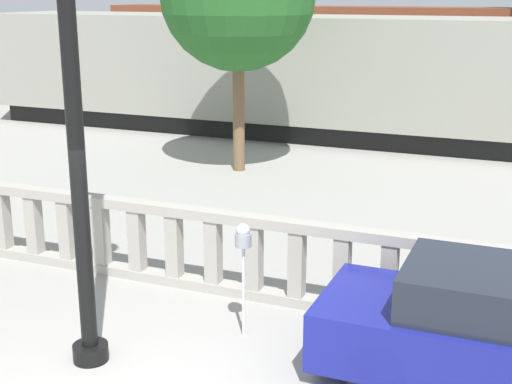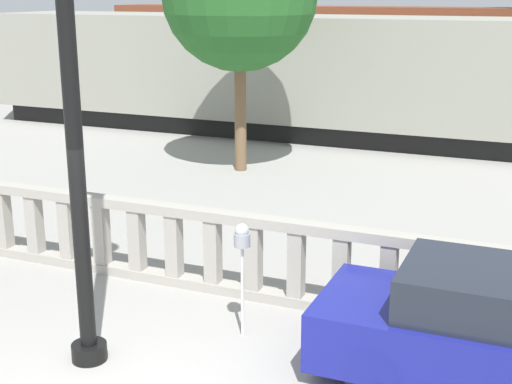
# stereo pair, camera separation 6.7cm
# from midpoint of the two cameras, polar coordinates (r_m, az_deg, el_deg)

# --- Properties ---
(balustrade) EXTENTS (12.52, 0.24, 1.20)m
(balustrade) POSITION_cam_midpoint_polar(r_m,az_deg,el_deg) (9.89, -2.01, -5.01)
(balustrade) COLOR #9E998E
(balustrade) RESTS_ON ground
(lamppost) EXTENTS (0.43, 0.43, 6.10)m
(lamppost) POSITION_cam_midpoint_polar(r_m,az_deg,el_deg) (7.67, -14.89, 10.03)
(lamppost) COLOR black
(lamppost) RESTS_ON ground
(parking_meter) EXTENTS (0.20, 0.20, 1.46)m
(parking_meter) POSITION_cam_midpoint_polar(r_m,az_deg,el_deg) (8.53, -1.25, -4.17)
(parking_meter) COLOR silver
(parking_meter) RESTS_ON ground
(parked_car) EXTENTS (4.07, 1.60, 1.33)m
(parked_car) POSITION_cam_midpoint_polar(r_m,az_deg,el_deg) (8.07, 19.28, -10.72)
(parked_car) COLOR black
(parked_car) RESTS_ON ground
(train_near) EXTENTS (26.43, 3.13, 4.02)m
(train_near) POSITION_cam_midpoint_polar(r_m,az_deg,el_deg) (19.96, 13.30, 8.75)
(train_near) COLOR black
(train_near) RESTS_ON ground
(train_far) EXTENTS (24.80, 2.69, 3.99)m
(train_far) POSITION_cam_midpoint_polar(r_m,az_deg,el_deg) (34.40, 8.00, 11.80)
(train_far) COLOR black
(train_far) RESTS_ON ground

